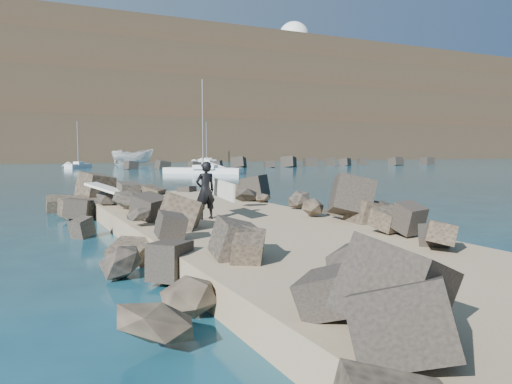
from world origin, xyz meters
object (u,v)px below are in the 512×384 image
radome (294,43)px  sailboat_b (78,166)px  surfboard_resting (117,195)px  boat_imported (133,157)px  surfer_with_board (208,190)px

radome → sailboat_b: size_ratio=2.68×
surfboard_resting → boat_imported: bearing=38.4°
surfboard_resting → sailboat_b: (5.32, 57.24, -0.69)m
boat_imported → surfer_with_board: bearing=177.9°
radome → sailboat_b: bearing=-134.4°
sailboat_b → boat_imported: bearing=50.8°
surfboard_resting → boat_imported: boat_imported is taller
surfer_with_board → sailboat_b: 61.38m
surfboard_resting → boat_imported: size_ratio=0.34×
surfboard_resting → radome: (93.43, 147.16, 41.62)m
surfboard_resting → sailboat_b: size_ratio=0.36×
radome → sailboat_b: radome is taller
sailboat_b → surfboard_resting: bearing=-95.3°
boat_imported → surfer_with_board: (-14.02, -74.18, 0.06)m
boat_imported → radome: size_ratio=0.39×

